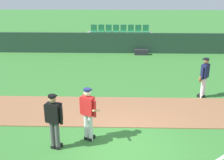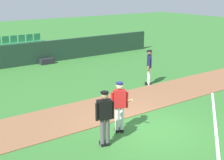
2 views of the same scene
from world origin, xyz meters
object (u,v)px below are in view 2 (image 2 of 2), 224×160
(runner_navy_jersey, at_px, (149,66))
(equipment_bag, at_px, (47,61))
(batter_red_jersey, at_px, (120,105))
(umpire_home_plate, at_px, (105,115))

(runner_navy_jersey, bearing_deg, equipment_bag, 106.64)
(batter_red_jersey, xyz_separation_m, runner_navy_jersey, (4.56, 3.57, -0.01))
(umpire_home_plate, distance_m, runner_navy_jersey, 6.85)
(batter_red_jersey, distance_m, runner_navy_jersey, 5.79)
(umpire_home_plate, xyz_separation_m, runner_navy_jersey, (5.51, 4.07, -0.04))
(umpire_home_plate, height_order, equipment_bag, umpire_home_plate)
(batter_red_jersey, distance_m, umpire_home_plate, 1.08)
(equipment_bag, bearing_deg, batter_red_jersey, -102.57)
(runner_navy_jersey, distance_m, equipment_bag, 7.57)
(batter_red_jersey, xyz_separation_m, equipment_bag, (2.40, 10.78, -0.79))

